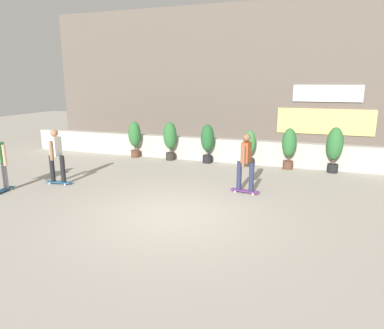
{
  "coord_description": "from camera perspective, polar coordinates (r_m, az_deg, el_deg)",
  "views": [
    {
      "loc": [
        2.97,
        -7.07,
        3.06
      ],
      "look_at": [
        0.0,
        1.5,
        0.9
      ],
      "focal_mm": 32.36,
      "sensor_mm": 36.0,
      "label": 1
    }
  ],
  "objects": [
    {
      "name": "ground_plane",
      "position": [
        8.26,
        -3.45,
        -8.39
      ],
      "size": [
        48.0,
        48.0,
        0.0
      ],
      "primitive_type": "plane",
      "color": "#A8A093"
    },
    {
      "name": "planter_wall",
      "position": [
        13.65,
        6.21,
        2.3
      ],
      "size": [
        18.0,
        0.4,
        0.9
      ],
      "primitive_type": "cube",
      "color": "#B2ADA3",
      "rests_on": "ground"
    },
    {
      "name": "building_backdrop",
      "position": [
        17.32,
        9.55,
        13.84
      ],
      "size": [
        20.0,
        2.08,
        6.5
      ],
      "color": "#60564C",
      "rests_on": "ground"
    },
    {
      "name": "potted_plant_0",
      "position": [
        14.54,
        -9.43,
        4.56
      ],
      "size": [
        0.51,
        0.51,
        1.5
      ],
      "color": "brown",
      "rests_on": "ground"
    },
    {
      "name": "potted_plant_1",
      "position": [
        13.86,
        -3.63,
        4.38
      ],
      "size": [
        0.53,
        0.53,
        1.53
      ],
      "color": "#2D2823",
      "rests_on": "ground"
    },
    {
      "name": "potted_plant_2",
      "position": [
        13.34,
        2.56,
        3.96
      ],
      "size": [
        0.51,
        0.51,
        1.5
      ],
      "color": "black",
      "rests_on": "ground"
    },
    {
      "name": "potted_plant_3",
      "position": [
        13.0,
        9.48,
        3.0
      ],
      "size": [
        0.44,
        0.44,
        1.34
      ],
      "color": "#2D2823",
      "rests_on": "ground"
    },
    {
      "name": "potted_plant_4",
      "position": [
        12.83,
        15.7,
        3.02
      ],
      "size": [
        0.51,
        0.51,
        1.48
      ],
      "color": "brown",
      "rests_on": "ground"
    },
    {
      "name": "potted_plant_5",
      "position": [
        12.82,
        22.45,
        2.8
      ],
      "size": [
        0.55,
        0.55,
        1.58
      ],
      "color": "black",
      "rests_on": "ground"
    },
    {
      "name": "skater_far_right",
      "position": [
        11.24,
        -21.48,
        1.59
      ],
      "size": [
        0.82,
        0.56,
        1.7
      ],
      "color": "#266699",
      "rests_on": "ground"
    },
    {
      "name": "skater_far_left",
      "position": [
        9.72,
        8.87,
        0.65
      ],
      "size": [
        0.82,
        0.56,
        1.7
      ],
      "color": "#72338C",
      "rests_on": "ground"
    }
  ]
}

